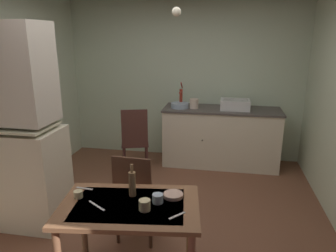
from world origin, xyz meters
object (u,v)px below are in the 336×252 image
(chair_by_counter, at_px, (135,139))
(glass_bottle, at_px, (132,183))
(chair_far_side, at_px, (136,196))
(mug_dark, at_px, (158,198))
(hutch_cabinet, at_px, (17,136))
(hand_pump, at_px, (181,96))
(mixing_bowl_counter, at_px, (180,105))
(sink_basin, at_px, (235,104))
(dining_table, at_px, (130,216))
(serving_bowl_wide, at_px, (173,195))

(chair_by_counter, bearing_deg, glass_bottle, -74.11)
(chair_far_side, height_order, mug_dark, chair_far_side)
(hutch_cabinet, relative_size, glass_bottle, 7.73)
(hand_pump, xyz_separation_m, mixing_bowl_counter, (-0.00, -0.10, -0.13))
(sink_basin, distance_m, mixing_bowl_counter, 0.85)
(hutch_cabinet, xyz_separation_m, sink_basin, (2.28, 2.04, -0.01))
(dining_table, relative_size, serving_bowl_wide, 7.17)
(mixing_bowl_counter, distance_m, chair_by_counter, 0.89)
(sink_basin, xyz_separation_m, chair_by_counter, (-1.45, -0.53, -0.48))
(hand_pump, distance_m, mixing_bowl_counter, 0.16)
(mug_dark, bearing_deg, chair_by_counter, 110.93)
(serving_bowl_wide, bearing_deg, chair_by_counter, 114.54)
(chair_far_side, relative_size, serving_bowl_wide, 5.77)
(hutch_cabinet, height_order, hand_pump, hutch_cabinet)
(mixing_bowl_counter, distance_m, mug_dark, 2.62)
(dining_table, height_order, mug_dark, mug_dark)
(dining_table, bearing_deg, chair_far_side, 101.29)
(hutch_cabinet, bearing_deg, mug_dark, -20.71)
(mixing_bowl_counter, height_order, chair_by_counter, chair_by_counter)
(chair_far_side, bearing_deg, sink_basin, 65.65)
(chair_by_counter, xyz_separation_m, glass_bottle, (0.58, -2.05, 0.34))
(chair_by_counter, bearing_deg, chair_far_side, -73.34)
(hutch_cabinet, relative_size, chair_far_side, 2.28)
(hand_pump, height_order, dining_table, hand_pump)
(dining_table, distance_m, mug_dark, 0.27)
(sink_basin, bearing_deg, chair_by_counter, -159.98)
(glass_bottle, bearing_deg, mug_dark, -17.80)
(hutch_cabinet, height_order, chair_far_side, hutch_cabinet)
(sink_basin, height_order, mug_dark, sink_basin)
(hutch_cabinet, distance_m, dining_table, 1.62)
(hand_pump, height_order, glass_bottle, hand_pump)
(serving_bowl_wide, xyz_separation_m, glass_bottle, (-0.33, -0.04, 0.10))
(dining_table, relative_size, chair_far_side, 1.24)
(hand_pump, bearing_deg, mixing_bowl_counter, -91.36)
(chair_far_side, xyz_separation_m, serving_bowl_wide, (0.44, -0.40, 0.26))
(mixing_bowl_counter, relative_size, mug_dark, 3.20)
(chair_far_side, bearing_deg, hand_pump, 86.74)
(hand_pump, relative_size, dining_table, 0.33)
(dining_table, bearing_deg, hand_pump, 89.80)
(mixing_bowl_counter, bearing_deg, serving_bowl_wide, -82.85)
(sink_basin, relative_size, hand_pump, 1.13)
(hand_pump, distance_m, glass_bottle, 2.64)
(mixing_bowl_counter, distance_m, dining_table, 2.69)
(sink_basin, height_order, glass_bottle, sink_basin)
(hutch_cabinet, relative_size, chair_by_counter, 2.15)
(chair_far_side, distance_m, chair_by_counter, 1.69)
(hutch_cabinet, relative_size, dining_table, 1.84)
(sink_basin, xyz_separation_m, chair_far_side, (-0.97, -2.15, -0.50))
(glass_bottle, bearing_deg, serving_bowl_wide, 6.77)
(chair_far_side, xyz_separation_m, mug_dark, (0.33, -0.51, 0.28))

